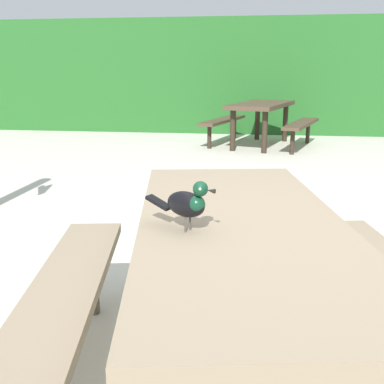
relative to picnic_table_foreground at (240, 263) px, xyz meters
The scene contains 5 objects.
ground_plane 0.58m from the picnic_table_foreground, 28.20° to the left, with size 60.00×60.00×0.00m, color beige.
hedge_wall 8.61m from the picnic_table_foreground, 88.95° to the left, with size 28.00×1.29×2.31m, color #235B23.
picnic_table_foreground is the anchor object (origin of this frame).
bird_grackle 0.38m from the picnic_table_foreground, 135.26° to the right, with size 0.27×0.16×0.18m.
picnic_table_mid_left 6.49m from the picnic_table_foreground, 89.15° to the left, with size 2.09×2.11×0.74m.
Camera 1 is at (-0.11, -1.77, 1.28)m, focal length 43.49 mm.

